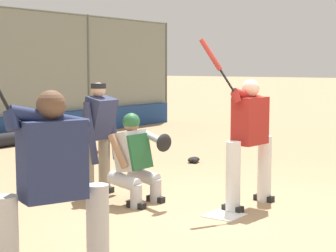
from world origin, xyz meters
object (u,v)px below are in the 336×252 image
at_px(spare_bat_first_base_side, 95,152).
at_px(equipment_bag_dugout_side, 3,140).
at_px(catcher_behind_plate, 136,157).
at_px(fielding_glove_on_dirt, 194,160).
at_px(spare_bat_near_backstop, 77,141).
at_px(batter_at_plate, 249,138).
at_px(batter_on_deck, 52,188).
at_px(umpire_home, 98,135).

xyz_separation_m(spare_bat_first_base_side, equipment_bag_dugout_side, (0.54, -2.38, 0.14)).
xyz_separation_m(catcher_behind_plate, fielding_glove_on_dirt, (-3.16, -1.12, -0.58)).
height_order(spare_bat_near_backstop, fielding_glove_on_dirt, fielding_glove_on_dirt).
xyz_separation_m(spare_bat_near_backstop, equipment_bag_dugout_side, (1.61, -0.76, 0.14)).
xyz_separation_m(batter_at_plate, spare_bat_near_backstop, (-3.18, -6.37, -0.89)).
relative_size(batter_at_plate, catcher_behind_plate, 1.80).
distance_m(catcher_behind_plate, batter_on_deck, 3.27).
bearing_deg(batter_at_plate, batter_on_deck, 8.34).
distance_m(spare_bat_near_backstop, spare_bat_first_base_side, 1.94).
height_order(catcher_behind_plate, batter_on_deck, batter_on_deck).
height_order(batter_at_plate, catcher_behind_plate, batter_at_plate).
relative_size(batter_at_plate, spare_bat_first_base_side, 2.63).
distance_m(umpire_home, fielding_glove_on_dirt, 3.21).
distance_m(batter_at_plate, fielding_glove_on_dirt, 3.54).
distance_m(catcher_behind_plate, spare_bat_near_backstop, 6.42).
bearing_deg(equipment_bag_dugout_side, catcher_behind_plate, 68.31).
xyz_separation_m(batter_at_plate, spare_bat_first_base_side, (-2.11, -4.75, -0.89)).
distance_m(batter_at_plate, umpire_home, 2.18).
bearing_deg(spare_bat_near_backstop, catcher_behind_plate, -28.97).
relative_size(batter_at_plate, fielding_glove_on_dirt, 7.27).
relative_size(spare_bat_near_backstop, equipment_bag_dugout_side, 0.65).
distance_m(umpire_home, equipment_bag_dugout_side, 5.56).
bearing_deg(spare_bat_first_base_side, batter_at_plate, -97.99).
bearing_deg(batter_at_plate, equipment_bag_dugout_side, -96.88).
bearing_deg(catcher_behind_plate, batter_at_plate, 120.12).
bearing_deg(umpire_home, spare_bat_near_backstop, -136.80).
xyz_separation_m(umpire_home, spare_bat_near_backstop, (-3.84, -4.29, -0.84)).
height_order(batter_at_plate, umpire_home, batter_at_plate).
distance_m(fielding_glove_on_dirt, equipment_bag_dugout_side, 4.76).
xyz_separation_m(batter_at_plate, catcher_behind_plate, (0.75, -1.32, -0.28)).
bearing_deg(equipment_bag_dugout_side, spare_bat_first_base_side, 102.85).
bearing_deg(batter_at_plate, umpire_home, -66.74).
relative_size(batter_at_plate, batter_on_deck, 1.00).
distance_m(batter_at_plate, spare_bat_first_base_side, 5.27).
relative_size(batter_on_deck, spare_bat_near_backstop, 2.72).
bearing_deg(umpire_home, spare_bat_first_base_side, -141.05).
bearing_deg(umpire_home, batter_on_deck, 32.34).
height_order(umpire_home, equipment_bag_dugout_side, umpire_home).
height_order(spare_bat_near_backstop, equipment_bag_dugout_side, equipment_bag_dugout_side).
xyz_separation_m(catcher_behind_plate, spare_bat_first_base_side, (-2.85, -3.43, -0.61)).
height_order(batter_on_deck, fielding_glove_on_dirt, batter_on_deck).
distance_m(umpire_home, batter_on_deck, 3.73).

